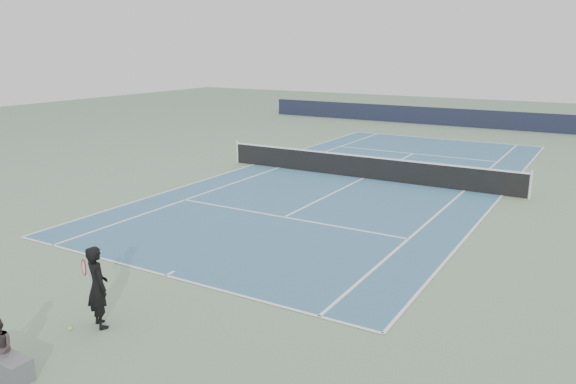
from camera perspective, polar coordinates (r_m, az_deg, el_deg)
The scene contains 7 objects.
ground at distance 23.46m, azimuth 7.68°, elevation 1.38°, with size 80.00×80.00×0.00m, color slate.
court_surface at distance 23.46m, azimuth 7.68°, elevation 1.39°, with size 10.97×23.77×0.01m, color #3A6A8B.
tennis_net at distance 23.35m, azimuth 7.72°, elevation 2.58°, with size 12.90×0.10×1.07m.
windscreen_far at distance 40.23m, azimuth 17.85°, elevation 7.15°, with size 30.00×0.25×1.20m, color black.
tennis_player at distance 11.51m, azimuth -18.78°, elevation -9.09°, with size 0.82×0.66×1.65m.
tennis_ball at distance 11.87m, azimuth -21.25°, elevation -12.80°, with size 0.07×0.07×0.07m, color #CEEA30.
spectator_bench at distance 10.73m, azimuth -27.24°, elevation -14.62°, with size 1.29×0.61×1.06m.
Camera 1 is at (8.82, -21.08, 5.28)m, focal length 35.00 mm.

